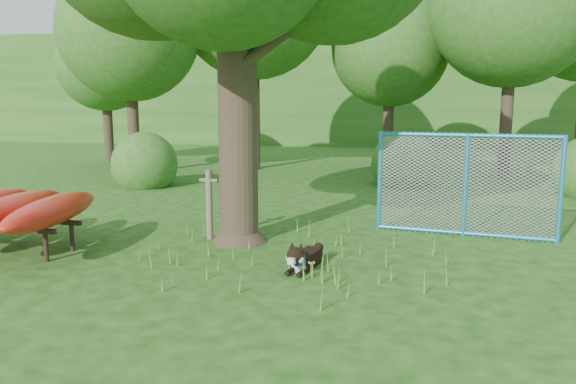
# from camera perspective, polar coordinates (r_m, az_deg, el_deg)

# --- Properties ---
(ground) EXTENTS (80.00, 80.00, 0.00)m
(ground) POSITION_cam_1_polar(r_m,az_deg,el_deg) (7.40, -3.29, -9.09)
(ground) COLOR #19470E
(ground) RESTS_ON ground
(wooden_post) EXTENTS (0.32, 0.12, 1.19)m
(wooden_post) POSITION_cam_1_polar(r_m,az_deg,el_deg) (9.57, -8.01, -1.07)
(wooden_post) COLOR #645A4B
(wooden_post) RESTS_ON ground
(husky_dog) EXTENTS (0.42, 1.01, 0.46)m
(husky_dog) POSITION_cam_1_polar(r_m,az_deg,el_deg) (7.85, 1.56, -6.76)
(husky_dog) COLOR black
(husky_dog) RESTS_ON ground
(fence_section) EXTENTS (3.03, 0.62, 2.98)m
(fence_section) POSITION_cam_1_polar(r_m,az_deg,el_deg) (10.12, 17.59, 0.68)
(fence_section) COLOR #2A92C6
(fence_section) RESTS_ON ground
(wildflower_clump) EXTENTS (0.09, 0.10, 0.20)m
(wildflower_clump) POSITION_cam_1_polar(r_m,az_deg,el_deg) (7.59, 2.37, -7.34)
(wildflower_clump) COLOR #5B9430
(wildflower_clump) RESTS_ON ground
(bg_tree_a) EXTENTS (4.40, 4.40, 6.70)m
(bg_tree_a) POSITION_cam_1_polar(r_m,az_deg,el_deg) (18.84, -15.83, 15.47)
(bg_tree_a) COLOR #35281D
(bg_tree_a) RESTS_ON ground
(bg_tree_b) EXTENTS (5.20, 5.20, 8.22)m
(bg_tree_b) POSITION_cam_1_polar(r_m,az_deg,el_deg) (19.68, -3.52, 18.82)
(bg_tree_b) COLOR #35281D
(bg_tree_b) RESTS_ON ground
(bg_tree_c) EXTENTS (4.00, 4.00, 6.12)m
(bg_tree_c) POSITION_cam_1_polar(r_m,az_deg,el_deg) (19.90, 10.35, 14.22)
(bg_tree_c) COLOR #35281D
(bg_tree_c) RESTS_ON ground
(bg_tree_d) EXTENTS (4.80, 4.80, 7.50)m
(bg_tree_d) POSITION_cam_1_polar(r_m,az_deg,el_deg) (18.33, 21.92, 17.24)
(bg_tree_d) COLOR #35281D
(bg_tree_d) RESTS_ON ground
(bg_tree_f) EXTENTS (3.60, 3.60, 5.55)m
(bg_tree_f) POSITION_cam_1_polar(r_m,az_deg,el_deg) (22.57, -18.11, 12.35)
(bg_tree_f) COLOR #35281D
(bg_tree_f) RESTS_ON ground
(shrub_left) EXTENTS (1.80, 1.80, 1.80)m
(shrub_left) POSITION_cam_1_polar(r_m,az_deg,el_deg) (15.98, -14.28, 0.57)
(shrub_left) COLOR #2C5F1E
(shrub_left) RESTS_ON ground
(shrub_mid) EXTENTS (1.80, 1.80, 1.80)m
(shrub_mid) POSITION_cam_1_polar(r_m,az_deg,el_deg) (15.99, 11.60, 0.67)
(shrub_mid) COLOR #2C5F1E
(shrub_mid) RESTS_ON ground
(wooded_hillside) EXTENTS (80.00, 12.00, 6.00)m
(wooded_hillside) POSITION_cam_1_polar(r_m,az_deg,el_deg) (34.87, 7.99, 10.24)
(wooded_hillside) COLOR #2C5F1E
(wooded_hillside) RESTS_ON ground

